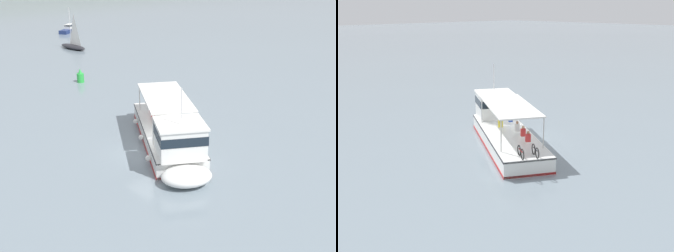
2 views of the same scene
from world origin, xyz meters
TOP-DOWN VIEW (x-y plane):
  - ground_plane at (0.00, 0.00)m, footprint 400.00×400.00m
  - ferry_main at (1.29, -0.59)m, footprint 9.15×12.50m

SIDE VIEW (x-z plane):
  - ground_plane at x=0.00m, z-range 0.00..0.00m
  - ferry_main at x=1.29m, z-range -1.64..3.68m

